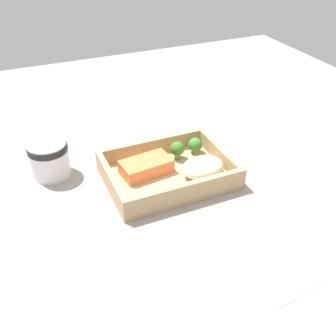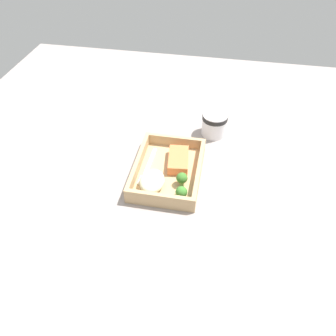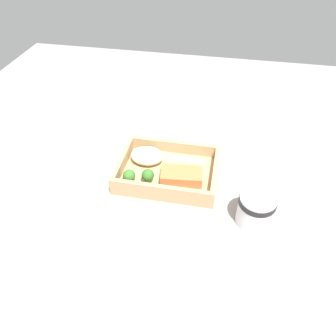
% 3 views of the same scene
% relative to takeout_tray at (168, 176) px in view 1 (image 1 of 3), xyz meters
% --- Properties ---
extents(ground_plane, '(1.60, 1.60, 0.02)m').
position_rel_takeout_tray_xyz_m(ground_plane, '(0.00, 0.00, -0.02)').
color(ground_plane, gray).
extents(takeout_tray, '(0.26, 0.19, 0.01)m').
position_rel_takeout_tray_xyz_m(takeout_tray, '(0.00, 0.00, 0.00)').
color(takeout_tray, tan).
rests_on(takeout_tray, ground_plane).
extents(tray_rim, '(0.26, 0.19, 0.04)m').
position_rel_takeout_tray_xyz_m(tray_rim, '(0.00, 0.00, 0.02)').
color(tray_rim, tan).
rests_on(tray_rim, takeout_tray).
extents(salmon_fillet, '(0.11, 0.07, 0.03)m').
position_rel_takeout_tray_xyz_m(salmon_fillet, '(-0.04, 0.02, 0.02)').
color(salmon_fillet, '#ED7944').
rests_on(salmon_fillet, takeout_tray).
extents(mashed_potatoes, '(0.09, 0.07, 0.04)m').
position_rel_takeout_tray_xyz_m(mashed_potatoes, '(0.06, -0.03, 0.03)').
color(mashed_potatoes, beige).
rests_on(mashed_potatoes, takeout_tray).
extents(broccoli_floret_1, '(0.03, 0.03, 0.04)m').
position_rel_takeout_tray_xyz_m(broccoli_floret_1, '(0.09, 0.05, 0.03)').
color(broccoli_floret_1, '#81AD67').
rests_on(broccoli_floret_1, takeout_tray).
extents(broccoli_floret_2, '(0.03, 0.03, 0.04)m').
position_rel_takeout_tray_xyz_m(broccoli_floret_2, '(0.04, 0.05, 0.03)').
color(broccoli_floret_2, '#759E51').
rests_on(broccoli_floret_2, takeout_tray).
extents(fork, '(0.16, 0.02, 0.00)m').
position_rel_takeout_tray_xyz_m(fork, '(-0.00, -0.06, 0.01)').
color(fork, white).
rests_on(fork, takeout_tray).
extents(paper_cup, '(0.08, 0.08, 0.08)m').
position_rel_takeout_tray_xyz_m(paper_cup, '(-0.22, 0.11, 0.04)').
color(paper_cup, white).
rests_on(paper_cup, ground_plane).
extents(receipt_slip, '(0.11, 0.17, 0.00)m').
position_rel_takeout_tray_xyz_m(receipt_slip, '(0.06, -0.27, -0.00)').
color(receipt_slip, white).
rests_on(receipt_slip, ground_plane).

